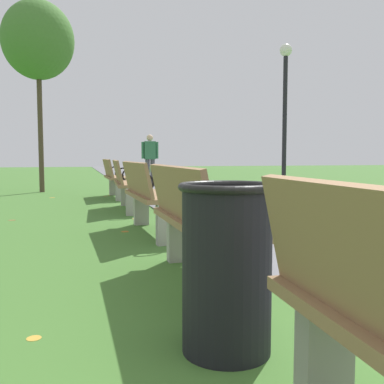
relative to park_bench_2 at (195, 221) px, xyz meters
name	(u,v)px	position (x,y,z in m)	size (l,w,h in m)	color
paved_walkway	(144,178)	(1.98, 15.69, -0.48)	(2.95, 44.00, 0.02)	slate
park_bench_2	(195,221)	(0.00, 0.00, 0.00)	(0.49, 1.60, 0.90)	#93704C
park_bench_3	(148,195)	(0.00, 2.24, 0.00)	(0.53, 1.62, 0.90)	#93704C
park_bench_4	(126,183)	(0.00, 4.73, 0.00)	(0.54, 1.62, 0.90)	#93704C
park_bench_5	(114,177)	(0.00, 7.14, 0.00)	(0.50, 1.61, 0.90)	#93704C
tree_2	(38,41)	(-1.75, 9.32, 3.51)	(1.87, 1.87, 5.04)	#4C3D2D
pedestrian_walking	(150,157)	(1.40, 10.50, 0.44)	(0.53, 0.24, 1.62)	#4C4C56
trash_bin	(227,267)	(-0.15, -1.14, -0.06)	(0.48, 0.48, 0.84)	black
lamp_post	(285,97)	(3.76, 6.04, 1.82)	(0.28, 0.28, 3.48)	black
scattered_leaves	(168,222)	(0.42, 3.01, -0.47)	(5.00, 13.26, 0.02)	#93511E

